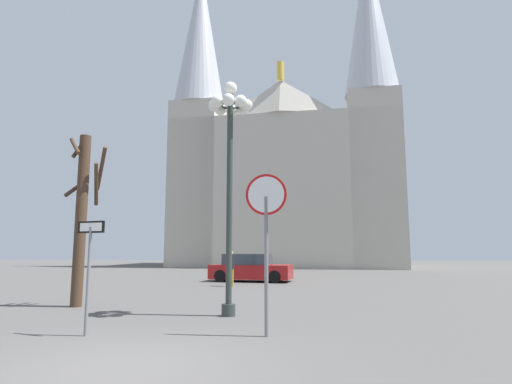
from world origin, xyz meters
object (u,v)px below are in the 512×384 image
object	(u,v)px
street_lamp	(230,143)
one_way_arrow_sign	(89,261)
bare_tree	(82,213)
cathedral	(286,172)
pedestrian_walking	(231,265)
stop_sign	(266,219)
parked_car_near_red	(250,268)

from	to	relation	value
street_lamp	one_way_arrow_sign	bearing A→B (deg)	-134.46
bare_tree	cathedral	bearing A→B (deg)	76.72
cathedral	pedestrian_walking	distance (m)	24.80
cathedral	bare_tree	size ratio (longest dim) A/B	6.08
pedestrian_walking	one_way_arrow_sign	bearing A→B (deg)	-98.46
stop_sign	parked_car_near_red	xyz separation A→B (m)	(-1.22, 14.07, -1.63)
cathedral	parked_car_near_red	distance (m)	22.06
one_way_arrow_sign	pedestrian_walking	bearing A→B (deg)	81.54
street_lamp	parked_car_near_red	size ratio (longest dim) A/B	1.39
cathedral	bare_tree	bearing A→B (deg)	-103.28
one_way_arrow_sign	bare_tree	world-z (taller)	bare_tree
stop_sign	street_lamp	bearing A→B (deg)	112.82
stop_sign	one_way_arrow_sign	world-z (taller)	stop_sign
stop_sign	bare_tree	size ratio (longest dim) A/B	0.61
one_way_arrow_sign	street_lamp	distance (m)	4.80
street_lamp	pedestrian_walking	size ratio (longest dim) A/B	3.85
bare_tree	pedestrian_walking	xyz separation A→B (m)	(3.87, 7.04, -1.83)
cathedral	parked_car_near_red	world-z (taller)	cathedral
one_way_arrow_sign	bare_tree	size ratio (longest dim) A/B	0.43
cathedral	one_way_arrow_sign	world-z (taller)	cathedral
pedestrian_walking	cathedral	bearing A→B (deg)	82.03
street_lamp	pedestrian_walking	xyz separation A→B (m)	(-0.90, 8.56, -3.59)
parked_car_near_red	one_way_arrow_sign	bearing A→B (deg)	-99.56
cathedral	street_lamp	xyz separation A→B (m)	(-2.32, -31.56, -5.13)
stop_sign	bare_tree	bearing A→B (deg)	145.39
cathedral	bare_tree	world-z (taller)	cathedral
bare_tree	pedestrian_walking	bearing A→B (deg)	61.22
parked_car_near_red	cathedral	bearing A→B (deg)	82.89
bare_tree	pedestrian_walking	size ratio (longest dim) A/B	3.26
bare_tree	parked_car_near_red	size ratio (longest dim) A/B	1.18
street_lamp	bare_tree	bearing A→B (deg)	162.29
cathedral	street_lamp	bearing A→B (deg)	-94.20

